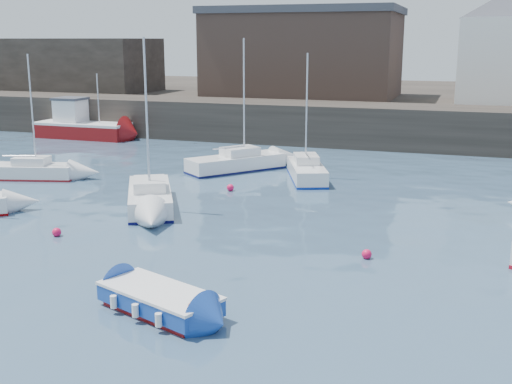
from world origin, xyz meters
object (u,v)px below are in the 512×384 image
(sailboat_e, at_px, (28,171))
(buoy_near, at_px, (57,236))
(sailboat_f, at_px, (307,170))
(buoy_mid, at_px, (367,258))
(sailboat_h, at_px, (236,162))
(buoy_far, at_px, (230,191))
(fishing_boat, at_px, (81,125))
(blue_dinghy, at_px, (160,300))
(sailboat_b, at_px, (150,196))

(sailboat_e, relative_size, buoy_near, 19.18)
(sailboat_f, distance_m, buoy_near, 15.39)
(buoy_near, distance_m, buoy_mid, 12.30)
(sailboat_h, bearing_deg, buoy_far, -73.11)
(sailboat_e, bearing_deg, sailboat_f, 18.09)
(fishing_boat, distance_m, sailboat_e, 15.68)
(fishing_boat, relative_size, buoy_mid, 21.66)
(buoy_far, bearing_deg, buoy_mid, -44.79)
(sailboat_e, height_order, buoy_mid, sailboat_e)
(fishing_boat, xyz_separation_m, sailboat_h, (16.45, -8.59, -0.48))
(blue_dinghy, xyz_separation_m, buoy_far, (-3.53, 15.02, -0.40))
(sailboat_e, distance_m, buoy_near, 12.07)
(sailboat_f, xyz_separation_m, buoy_far, (-3.04, -4.14, -0.49))
(sailboat_f, relative_size, buoy_near, 19.30)
(sailboat_b, xyz_separation_m, buoy_near, (-1.39, -5.33, -0.51))
(fishing_boat, distance_m, buoy_mid, 34.47)
(blue_dinghy, relative_size, buoy_mid, 11.52)
(sailboat_b, xyz_separation_m, sailboat_e, (-9.57, 3.54, -0.06))
(sailboat_h, xyz_separation_m, buoy_far, (1.55, -5.11, -0.51))
(sailboat_e, distance_m, sailboat_h, 11.97)
(sailboat_h, bearing_deg, blue_dinghy, -75.83)
(blue_dinghy, distance_m, sailboat_h, 20.76)
(sailboat_b, distance_m, sailboat_h, 9.45)
(sailboat_f, bearing_deg, sailboat_e, -161.91)
(fishing_boat, xyz_separation_m, sailboat_b, (15.59, -18.00, -0.48))
(buoy_far, bearing_deg, blue_dinghy, -76.78)
(fishing_boat, xyz_separation_m, buoy_far, (18.00, -13.70, -0.99))
(buoy_near, bearing_deg, sailboat_b, 75.42)
(buoy_near, bearing_deg, blue_dinghy, -36.30)
(blue_dinghy, relative_size, fishing_boat, 0.53)
(blue_dinghy, height_order, sailboat_f, sailboat_f)
(sailboat_f, xyz_separation_m, buoy_mid, (5.40, -12.52, -0.49))
(blue_dinghy, xyz_separation_m, buoy_near, (-7.33, 5.38, -0.40))
(sailboat_b, xyz_separation_m, sailboat_h, (0.86, 9.42, -0.00))
(sailboat_e, bearing_deg, buoy_near, -47.31)
(fishing_boat, height_order, buoy_near, fishing_boat)
(sailboat_e, distance_m, sailboat_f, 15.80)
(buoy_near, relative_size, buoy_far, 0.97)
(sailboat_e, xyz_separation_m, buoy_far, (11.98, 0.76, -0.45))
(sailboat_h, bearing_deg, fishing_boat, 152.43)
(buoy_far, bearing_deg, sailboat_b, -119.26)
(sailboat_f, height_order, buoy_mid, sailboat_f)
(sailboat_e, bearing_deg, buoy_far, 3.65)
(fishing_boat, relative_size, sailboat_f, 1.11)
(sailboat_f, xyz_separation_m, buoy_near, (-6.84, -13.78, -0.49))
(fishing_boat, bearing_deg, sailboat_h, -27.57)
(fishing_boat, height_order, sailboat_b, sailboat_b)
(buoy_mid, bearing_deg, sailboat_e, 159.55)
(buoy_far, bearing_deg, sailboat_h, 106.89)
(fishing_boat, bearing_deg, buoy_mid, -39.86)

